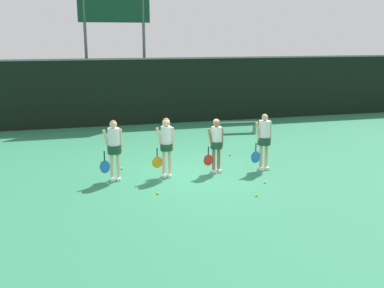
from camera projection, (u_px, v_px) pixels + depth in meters
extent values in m
plane|color=#2D7F56|center=(194.00, 174.00, 13.71)|extent=(140.00, 140.00, 0.00)
cube|color=black|center=(147.00, 92.00, 21.21)|extent=(60.00, 0.06, 3.06)
cube|color=slate|center=(146.00, 59.00, 20.85)|extent=(60.00, 0.08, 0.08)
cylinder|color=#515156|center=(87.00, 58.00, 21.07)|extent=(0.14, 0.14, 6.19)
cylinder|color=#515156|center=(144.00, 58.00, 21.76)|extent=(0.14, 0.14, 6.19)
cube|color=#0F3823|center=(114.00, 6.00, 20.86)|extent=(3.34, 0.12, 1.45)
cube|color=#19472D|center=(237.00, 123.00, 19.49)|extent=(1.96, 0.57, 0.04)
cylinder|color=slate|center=(254.00, 127.00, 19.78)|extent=(0.06, 0.06, 0.44)
cylinder|color=slate|center=(255.00, 128.00, 19.54)|extent=(0.06, 0.06, 0.44)
cylinder|color=slate|center=(218.00, 128.00, 19.55)|extent=(0.06, 0.06, 0.44)
cylinder|color=slate|center=(220.00, 129.00, 19.31)|extent=(0.06, 0.06, 0.44)
cylinder|color=beige|center=(118.00, 166.00, 13.08)|extent=(0.10, 0.10, 0.85)
cylinder|color=beige|center=(112.00, 166.00, 13.04)|extent=(0.10, 0.10, 0.85)
cube|color=white|center=(119.00, 179.00, 13.14)|extent=(0.13, 0.25, 0.09)
cube|color=white|center=(112.00, 179.00, 13.10)|extent=(0.13, 0.25, 0.09)
cylinder|color=#16422B|center=(114.00, 149.00, 12.94)|extent=(0.39, 0.39, 0.25)
cylinder|color=white|center=(114.00, 140.00, 12.88)|extent=(0.34, 0.34, 0.71)
sphere|color=beige|center=(113.00, 125.00, 12.77)|extent=(0.21, 0.21, 0.21)
sphere|color=olive|center=(113.00, 123.00, 12.78)|extent=(0.20, 0.20, 0.20)
cylinder|color=beige|center=(106.00, 141.00, 12.85)|extent=(0.22, 0.09, 0.67)
cylinder|color=beige|center=(121.00, 140.00, 12.91)|extent=(0.08, 0.08, 0.67)
cylinder|color=black|center=(104.00, 156.00, 12.91)|extent=(0.03, 0.03, 0.28)
ellipsoid|color=blue|center=(105.00, 167.00, 12.99)|extent=(0.29, 0.03, 0.39)
cylinder|color=beige|center=(170.00, 163.00, 13.39)|extent=(0.10, 0.10, 0.85)
cylinder|color=beige|center=(164.00, 163.00, 13.38)|extent=(0.10, 0.10, 0.85)
cube|color=white|center=(170.00, 175.00, 13.45)|extent=(0.16, 0.26, 0.09)
cube|color=white|center=(164.00, 176.00, 13.44)|extent=(0.16, 0.26, 0.09)
cylinder|color=#16422B|center=(166.00, 147.00, 13.27)|extent=(0.36, 0.36, 0.20)
cylinder|color=white|center=(166.00, 138.00, 13.21)|extent=(0.32, 0.32, 0.69)
sphere|color=beige|center=(166.00, 123.00, 13.10)|extent=(0.23, 0.23, 0.23)
sphere|color=olive|center=(166.00, 121.00, 13.11)|extent=(0.21, 0.21, 0.21)
cylinder|color=beige|center=(160.00, 138.00, 13.20)|extent=(0.22, 0.12, 0.66)
cylinder|color=beige|center=(173.00, 138.00, 13.22)|extent=(0.08, 0.08, 0.66)
cylinder|color=black|center=(157.00, 152.00, 13.27)|extent=(0.03, 0.03, 0.26)
ellipsoid|color=orange|center=(157.00, 162.00, 13.35)|extent=(0.31, 0.03, 0.36)
cylinder|color=#8C664C|center=(219.00, 159.00, 13.89)|extent=(0.10, 0.10, 0.79)
cylinder|color=#8C664C|center=(214.00, 160.00, 13.83)|extent=(0.10, 0.10, 0.79)
cube|color=white|center=(219.00, 171.00, 13.95)|extent=(0.14, 0.25, 0.09)
cube|color=white|center=(214.00, 171.00, 13.89)|extent=(0.14, 0.25, 0.09)
cylinder|color=#16422B|center=(216.00, 145.00, 13.75)|extent=(0.37, 0.37, 0.22)
cylinder|color=white|center=(216.00, 137.00, 13.70)|extent=(0.32, 0.32, 0.64)
sphere|color=#8C664C|center=(217.00, 123.00, 13.59)|extent=(0.22, 0.22, 0.22)
sphere|color=#D8B772|center=(216.00, 122.00, 13.61)|extent=(0.21, 0.21, 0.21)
cylinder|color=#8C664C|center=(211.00, 138.00, 13.62)|extent=(0.21, 0.10, 0.61)
cylinder|color=#8C664C|center=(222.00, 137.00, 13.77)|extent=(0.08, 0.08, 0.61)
cylinder|color=black|center=(208.00, 151.00, 13.67)|extent=(0.03, 0.03, 0.25)
ellipsoid|color=red|center=(208.00, 160.00, 13.74)|extent=(0.30, 0.03, 0.35)
cylinder|color=tan|center=(266.00, 156.00, 14.16)|extent=(0.10, 0.10, 0.85)
cylinder|color=tan|center=(261.00, 157.00, 14.09)|extent=(0.10, 0.10, 0.85)
cube|color=white|center=(266.00, 168.00, 14.22)|extent=(0.14, 0.25, 0.09)
cube|color=white|center=(261.00, 169.00, 14.15)|extent=(0.14, 0.25, 0.09)
cylinder|color=#16422B|center=(264.00, 141.00, 14.00)|extent=(0.41, 0.41, 0.24)
cylinder|color=white|center=(264.00, 132.00, 13.94)|extent=(0.35, 0.35, 0.72)
sphere|color=tan|center=(265.00, 118.00, 13.83)|extent=(0.19, 0.19, 0.19)
sphere|color=#D8B772|center=(265.00, 117.00, 13.84)|extent=(0.18, 0.18, 0.18)
cylinder|color=tan|center=(258.00, 133.00, 13.86)|extent=(0.22, 0.10, 0.69)
cylinder|color=tan|center=(270.00, 132.00, 14.01)|extent=(0.08, 0.08, 0.69)
cylinder|color=black|center=(256.00, 147.00, 13.92)|extent=(0.03, 0.03, 0.27)
ellipsoid|color=blue|center=(256.00, 157.00, 13.99)|extent=(0.32, 0.03, 0.37)
sphere|color=#CCE033|center=(157.00, 193.00, 11.98)|extent=(0.07, 0.07, 0.07)
sphere|color=#CCE033|center=(265.00, 182.00, 12.88)|extent=(0.07, 0.07, 0.07)
sphere|color=#CCE033|center=(257.00, 195.00, 11.81)|extent=(0.06, 0.06, 0.06)
sphere|color=#CCE033|center=(122.00, 169.00, 14.19)|extent=(0.07, 0.07, 0.07)
sphere|color=#CCE033|center=(230.00, 155.00, 15.85)|extent=(0.07, 0.07, 0.07)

